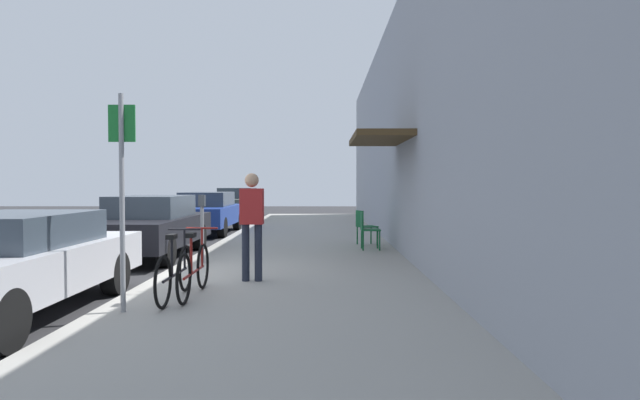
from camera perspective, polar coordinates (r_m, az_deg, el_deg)
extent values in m
plane|color=#2D2D30|center=(9.44, -17.06, -8.39)|extent=(60.00, 60.00, 0.00)
cube|color=#9E9B93|center=(10.99, -2.50, -6.57)|extent=(4.50, 32.00, 0.12)
cube|color=#999EA8|center=(11.10, 10.09, 8.47)|extent=(0.30, 32.00, 5.91)
cube|color=#4C381E|center=(11.00, 6.43, 6.69)|extent=(1.10, 2.80, 0.12)
cube|color=#B7B7BC|center=(7.52, -31.04, -6.53)|extent=(1.80, 4.40, 0.55)
cube|color=#333D47|center=(7.60, -30.50, -2.80)|extent=(1.48, 2.11, 0.41)
cylinder|color=black|center=(8.42, -21.45, -7.45)|extent=(0.22, 0.64, 0.64)
cylinder|color=black|center=(9.12, -30.80, -6.87)|extent=(0.22, 0.64, 0.64)
cylinder|color=black|center=(6.02, -31.32, -11.25)|extent=(0.22, 0.64, 0.64)
cube|color=black|center=(12.32, -18.10, -3.15)|extent=(1.80, 4.40, 0.59)
cube|color=#333D47|center=(12.43, -17.90, -0.65)|extent=(1.48, 2.11, 0.48)
cylinder|color=black|center=(13.44, -13.03, -3.98)|extent=(0.22, 0.64, 0.64)
cylinder|color=black|center=(13.89, -19.41, -3.85)|extent=(0.22, 0.64, 0.64)
cylinder|color=black|center=(10.82, -16.38, -5.38)|extent=(0.22, 0.64, 0.64)
cylinder|color=black|center=(11.38, -24.08, -5.12)|extent=(0.22, 0.64, 0.64)
cube|color=navy|center=(17.79, -12.30, -1.62)|extent=(1.80, 4.40, 0.60)
cube|color=#333D47|center=(17.92, -12.20, 0.11)|extent=(1.48, 2.11, 0.46)
cylinder|color=black|center=(19.00, -9.06, -2.29)|extent=(0.22, 0.64, 0.64)
cylinder|color=black|center=(19.32, -13.70, -2.25)|extent=(0.22, 0.64, 0.64)
cylinder|color=black|center=(16.32, -10.62, -2.96)|extent=(0.22, 0.64, 0.64)
cylinder|color=black|center=(16.70, -15.97, -2.89)|extent=(0.22, 0.64, 0.64)
cube|color=#47514C|center=(23.91, -9.03, -0.64)|extent=(1.80, 4.40, 0.69)
cube|color=#333D47|center=(24.04, -8.98, 0.75)|extent=(1.48, 2.11, 0.47)
cylinder|color=black|center=(25.16, -6.74, -1.30)|extent=(0.22, 0.64, 0.64)
cylinder|color=black|center=(25.40, -10.29, -1.29)|extent=(0.22, 0.64, 0.64)
cylinder|color=black|center=(22.46, -7.59, -1.67)|extent=(0.22, 0.64, 0.64)
cylinder|color=black|center=(22.73, -11.55, -1.65)|extent=(0.22, 0.64, 0.64)
cylinder|color=slate|center=(10.37, -12.74, -3.72)|extent=(0.07, 0.07, 1.10)
cube|color=#383D42|center=(10.33, -12.77, -0.07)|extent=(0.12, 0.10, 0.22)
cylinder|color=gray|center=(6.63, -20.80, -0.34)|extent=(0.06, 0.06, 2.60)
cube|color=#19722D|center=(6.69, -20.82, 7.83)|extent=(0.32, 0.02, 0.44)
torus|color=black|center=(7.73, -14.46, -7.23)|extent=(0.04, 0.66, 0.66)
torus|color=black|center=(6.74, -16.76, -8.57)|extent=(0.04, 0.66, 0.66)
cylinder|color=black|center=(7.23, -15.53, -7.86)|extent=(0.04, 1.05, 0.04)
cylinder|color=black|center=(7.05, -15.88, -6.05)|extent=(0.04, 0.04, 0.50)
cube|color=black|center=(7.02, -15.90, -3.87)|extent=(0.10, 0.20, 0.06)
cylinder|color=black|center=(7.65, -14.57, -5.21)|extent=(0.03, 0.03, 0.56)
cylinder|color=black|center=(7.62, -14.59, -3.12)|extent=(0.46, 0.03, 0.03)
torus|color=black|center=(7.88, -12.66, -7.05)|extent=(0.04, 0.66, 0.66)
torus|color=black|center=(6.87, -14.65, -8.35)|extent=(0.04, 0.66, 0.66)
cylinder|color=maroon|center=(7.38, -13.59, -7.66)|extent=(0.04, 1.05, 0.04)
cylinder|color=maroon|center=(7.19, -13.89, -5.88)|extent=(0.04, 0.04, 0.50)
cube|color=black|center=(7.16, -13.91, -3.74)|extent=(0.10, 0.20, 0.06)
cylinder|color=maroon|center=(7.79, -12.76, -5.07)|extent=(0.03, 0.03, 0.56)
cylinder|color=maroon|center=(7.77, -12.77, -3.01)|extent=(0.46, 0.03, 0.03)
cylinder|color=#14592D|center=(12.49, 6.31, -4.26)|extent=(0.04, 0.04, 0.45)
cylinder|color=#14592D|center=(12.11, 6.53, -4.45)|extent=(0.04, 0.04, 0.45)
cylinder|color=#14592D|center=(12.44, 4.56, -4.28)|extent=(0.04, 0.04, 0.45)
cylinder|color=#14592D|center=(12.07, 4.73, -4.47)|extent=(0.04, 0.04, 0.45)
cube|color=#14592D|center=(12.25, 5.54, -3.25)|extent=(0.45, 0.45, 0.03)
cube|color=#14592D|center=(12.22, 4.58, -2.29)|extent=(0.04, 0.44, 0.40)
cylinder|color=#14592D|center=(13.45, 5.59, -3.83)|extent=(0.04, 0.04, 0.45)
cylinder|color=#14592D|center=(13.10, 6.26, -3.98)|extent=(0.04, 0.04, 0.45)
cylinder|color=#14592D|center=(13.30, 4.09, -3.89)|extent=(0.04, 0.04, 0.45)
cylinder|color=#14592D|center=(12.95, 4.73, -4.04)|extent=(0.04, 0.04, 0.45)
cube|color=#14592D|center=(13.18, 5.17, -2.90)|extent=(0.56, 0.56, 0.03)
cube|color=#14592D|center=(13.08, 4.35, -2.03)|extent=(0.17, 0.43, 0.40)
cylinder|color=#232838|center=(8.34, -8.12, -5.70)|extent=(0.12, 0.12, 0.90)
cylinder|color=#232838|center=(8.31, -6.75, -5.72)|extent=(0.12, 0.12, 0.90)
cube|color=#B22626|center=(8.26, -7.45, -0.69)|extent=(0.36, 0.22, 0.56)
sphere|color=tan|center=(8.26, -7.46, 2.16)|extent=(0.22, 0.22, 0.22)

